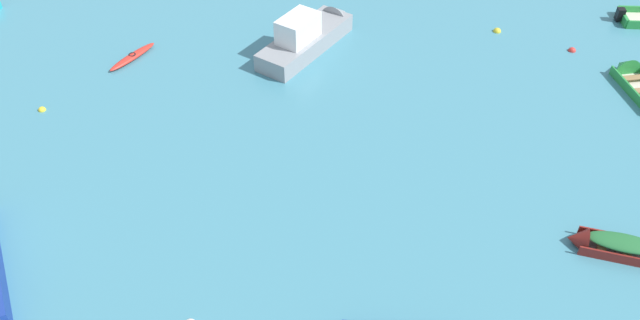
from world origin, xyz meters
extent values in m
ellipsoid|color=red|center=(-9.53, 27.75, 0.13)|extent=(1.74, 2.77, 0.26)
torus|color=black|center=(-9.53, 27.75, 0.25)|extent=(0.47, 0.47, 0.06)
cube|color=#288C3D|center=(13.27, 26.77, 0.21)|extent=(0.87, 3.27, 0.42)
cone|color=#288C3D|center=(13.49, 28.62, 0.23)|extent=(1.38, 1.04, 1.23)
cube|color=#937047|center=(13.71, 27.70, 0.30)|extent=(1.20, 0.61, 0.03)
cube|color=gray|center=(10.42, 17.49, 0.05)|extent=(2.76, 1.37, 0.10)
cube|color=maroon|center=(10.33, 17.03, 0.20)|extent=(2.71, 0.60, 0.40)
cube|color=maroon|center=(10.51, 17.95, 0.20)|extent=(2.71, 0.60, 0.40)
cone|color=maroon|center=(9.01, 17.77, 0.22)|extent=(0.79, 1.00, 0.89)
cube|color=#937047|center=(10.56, 17.46, 0.28)|extent=(0.44, 0.87, 0.03)
cube|color=#937047|center=(9.77, 17.62, 0.28)|extent=(0.44, 0.87, 0.03)
ellipsoid|color=#236633|center=(10.42, 17.49, 0.50)|extent=(2.52, 1.29, 0.29)
cube|color=gray|center=(-1.38, 29.26, 0.43)|extent=(4.36, 5.88, 0.86)
cone|color=gray|center=(0.09, 31.87, 0.48)|extent=(1.85, 1.73, 1.48)
cube|color=white|center=(-1.67, 28.76, 1.46)|extent=(2.12, 2.43, 1.18)
cube|color=black|center=(-1.21, 29.56, 1.69)|extent=(1.13, 0.74, 0.52)
cube|color=#288C3D|center=(14.74, 33.40, 0.22)|extent=(0.21, 1.54, 0.45)
cube|color=black|center=(14.57, 33.40, 0.38)|extent=(0.38, 0.41, 0.63)
sphere|color=yellow|center=(-12.20, 23.49, 0.00)|extent=(0.33, 0.33, 0.33)
sphere|color=red|center=(11.55, 30.23, 0.00)|extent=(0.37, 0.37, 0.37)
sphere|color=yellow|center=(8.15, 31.77, 0.00)|extent=(0.40, 0.40, 0.40)
camera|label=1|loc=(1.49, 3.22, 16.33)|focal=34.99mm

